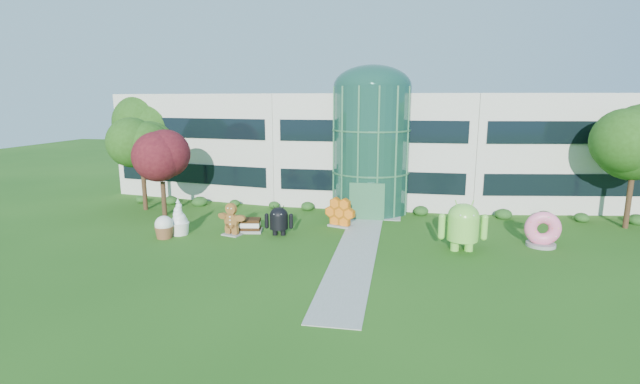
% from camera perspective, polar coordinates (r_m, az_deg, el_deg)
% --- Properties ---
extents(ground, '(140.00, 140.00, 0.00)m').
position_cam_1_polar(ground, '(26.26, 4.12, -8.35)').
color(ground, '#215114').
rests_on(ground, ground).
extents(building, '(46.00, 15.00, 9.30)m').
position_cam_1_polar(building, '(42.88, 6.86, 5.65)').
color(building, beige).
rests_on(building, ground).
extents(atrium, '(6.00, 6.00, 9.80)m').
position_cam_1_polar(atrium, '(36.90, 6.28, 5.14)').
color(atrium, '#194738').
rests_on(atrium, ground).
extents(walkway, '(2.40, 20.00, 0.04)m').
position_cam_1_polar(walkway, '(28.13, 4.57, -6.96)').
color(walkway, '#9E9E93').
rests_on(walkway, ground).
extents(tree_red, '(4.00, 4.00, 6.00)m').
position_cam_1_polar(tree_red, '(37.30, -18.83, 1.72)').
color(tree_red, '#3F0C14').
rests_on(tree_red, ground).
extents(trees_backdrop, '(52.00, 8.00, 8.40)m').
position_cam_1_polar(trees_backdrop, '(37.97, 6.37, 4.25)').
color(trees_backdrop, '#214711').
rests_on(trees_backdrop, ground).
extents(android_green, '(3.15, 2.26, 3.37)m').
position_cam_1_polar(android_green, '(28.54, 17.20, -3.69)').
color(android_green, '#73CF42').
rests_on(android_green, ground).
extents(android_black, '(2.10, 1.54, 2.22)m').
position_cam_1_polar(android_black, '(30.64, -5.09, -3.31)').
color(android_black, black).
rests_on(android_black, ground).
extents(donut, '(2.20, 1.15, 2.23)m').
position_cam_1_polar(donut, '(31.32, 25.67, -4.08)').
color(donut, '#EF5B78').
rests_on(donut, ground).
extents(gingerbread, '(2.55, 1.55, 2.20)m').
position_cam_1_polar(gingerbread, '(31.07, -10.84, -3.28)').
color(gingerbread, brown).
rests_on(gingerbread, ground).
extents(ice_cream_sandwich, '(2.27, 1.39, 0.94)m').
position_cam_1_polar(ice_cream_sandwich, '(31.77, -9.09, -4.07)').
color(ice_cream_sandwich, black).
rests_on(ice_cream_sandwich, ground).
extents(honeycomb, '(2.55, 1.64, 1.89)m').
position_cam_1_polar(honeycomb, '(32.58, 2.49, -2.69)').
color(honeycomb, orange).
rests_on(honeycomb, ground).
extents(froyo, '(1.80, 1.80, 2.41)m').
position_cam_1_polar(froyo, '(32.05, -16.99, -2.94)').
color(froyo, white).
rests_on(froyo, ground).
extents(cupcake, '(1.58, 1.58, 1.49)m').
position_cam_1_polar(cupcake, '(31.64, -18.65, -4.09)').
color(cupcake, white).
rests_on(cupcake, ground).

